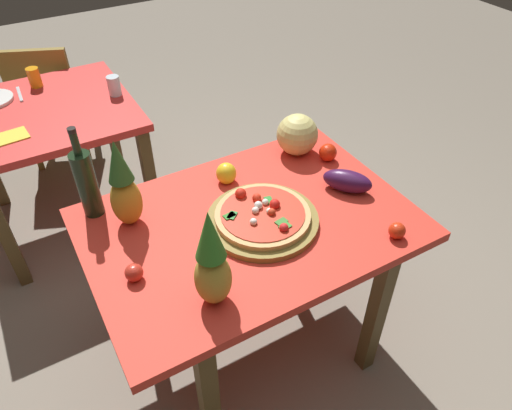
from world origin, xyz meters
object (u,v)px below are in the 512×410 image
(background_table, at_px, (51,128))
(napkin_folded, at_px, (12,136))
(bell_pepper, at_px, (226,173))
(pizza_board, at_px, (263,220))
(eggplant, at_px, (347,181))
(drinking_glass_juice, at_px, (34,77))
(pineapple_left, at_px, (124,188))
(tomato_at_corner, at_px, (134,273))
(drinking_glass_water, at_px, (114,86))
(wine_bottle, at_px, (87,182))
(pineapple_right, at_px, (212,263))
(pizza, at_px, (262,214))
(tomato_beside_pepper, at_px, (397,231))
(melon, at_px, (297,135))
(dining_chair, at_px, (50,98))
(knife_utensil, at_px, (20,94))
(tomato_by_bottle, at_px, (328,152))
(display_table, at_px, (250,238))

(background_table, distance_m, napkin_folded, 0.30)
(bell_pepper, bearing_deg, pizza_board, -89.72)
(eggplant, xyz_separation_m, drinking_glass_juice, (-0.91, 1.59, 0.01))
(background_table, relative_size, pineapple_left, 2.39)
(background_table, distance_m, eggplant, 1.62)
(pizza_board, xyz_separation_m, pineapple_left, (-0.43, 0.25, 0.15))
(bell_pepper, distance_m, tomato_at_corner, 0.60)
(pizza_board, height_order, napkin_folded, pizza_board)
(drinking_glass_water, bearing_deg, tomato_at_corner, -104.60)
(wine_bottle, relative_size, pineapple_right, 1.01)
(pizza_board, relative_size, drinking_glass_juice, 4.00)
(pizza, xyz_separation_m, drinking_glass_water, (-0.17, 1.27, 0.01))
(pizza_board, relative_size, tomato_beside_pepper, 6.77)
(pineapple_right, height_order, melon, pineapple_right)
(pineapple_right, relative_size, napkin_folded, 2.64)
(background_table, relative_size, tomato_at_corner, 13.98)
(dining_chair, distance_m, tomato_beside_pepper, 2.44)
(knife_utensil, bearing_deg, pizza, -65.77)
(wine_bottle, distance_m, drinking_glass_juice, 1.22)
(pizza, bearing_deg, eggplant, -0.28)
(knife_utensil, bearing_deg, tomato_beside_pepper, -59.30)
(tomato_by_bottle, bearing_deg, pizza_board, -155.04)
(display_table, xyz_separation_m, knife_utensil, (-0.58, 1.50, 0.10))
(bell_pepper, relative_size, eggplant, 0.46)
(pineapple_right, height_order, knife_utensil, pineapple_right)
(background_table, xyz_separation_m, napkin_folded, (-0.19, -0.20, 0.12))
(wine_bottle, relative_size, tomato_by_bottle, 4.79)
(tomato_by_bottle, height_order, drinking_glass_water, drinking_glass_water)
(pizza_board, distance_m, bell_pepper, 0.30)
(pizza, distance_m, eggplant, 0.40)
(wine_bottle, height_order, eggplant, wine_bottle)
(wine_bottle, distance_m, tomato_by_bottle, 1.01)
(pineapple_left, bearing_deg, display_table, -29.46)
(pizza, xyz_separation_m, eggplant, (0.40, -0.00, 0.00))
(wine_bottle, height_order, tomato_beside_pepper, wine_bottle)
(pineapple_right, height_order, eggplant, pineapple_right)
(pineapple_right, height_order, tomato_at_corner, pineapple_right)
(pizza, height_order, tomato_beside_pepper, pizza)
(drinking_glass_juice, bearing_deg, eggplant, -60.12)
(bell_pepper, bearing_deg, pineapple_right, -120.70)
(melon, bearing_deg, tomato_at_corner, -157.75)
(eggplant, xyz_separation_m, drinking_glass_water, (-0.56, 1.28, 0.01))
(background_table, xyz_separation_m, eggplant, (0.93, -1.31, 0.16))
(pineapple_left, xyz_separation_m, knife_utensil, (-0.19, 1.28, -0.16))
(pizza_board, xyz_separation_m, drinking_glass_juice, (-0.52, 1.59, 0.04))
(display_table, height_order, pineapple_right, pineapple_right)
(pizza, distance_m, knife_utensil, 1.65)
(pizza, distance_m, tomato_at_corner, 0.51)
(background_table, xyz_separation_m, tomato_by_bottle, (0.99, -1.10, 0.16))
(display_table, distance_m, napkin_folded, 1.28)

